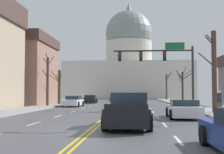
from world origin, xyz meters
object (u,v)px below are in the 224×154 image
object	(u,v)px
signal_gantry	(163,61)
pickup_truck_near_02	(129,112)
sedan_oncoming_03	(120,97)
sedan_oncoming_01	(90,99)
sedan_near_00	(133,105)
sedan_oncoming_00	(73,102)
sedan_near_01	(184,109)
sedan_oncoming_02	(116,98)
pedestrian_01	(219,101)

from	to	relation	value
signal_gantry	pickup_truck_near_02	world-z (taller)	signal_gantry
pickup_truck_near_02	sedan_oncoming_03	xyz separation A→B (m)	(-3.46, 56.85, -0.19)
sedan_oncoming_01	sedan_oncoming_03	world-z (taller)	sedan_oncoming_01
sedan_near_00	sedan_oncoming_00	world-z (taller)	sedan_oncoming_00
sedan_near_00	sedan_oncoming_00	distance (m)	11.52
sedan_near_01	sedan_oncoming_02	distance (m)	39.86
sedan_oncoming_02	sedan_oncoming_01	bearing A→B (deg)	-106.40
sedan_oncoming_00	sedan_near_01	bearing A→B (deg)	-55.77
sedan_near_01	sedan_oncoming_02	world-z (taller)	sedan_near_01
sedan_oncoming_03	sedan_near_01	bearing A→B (deg)	-82.32
sedan_near_00	pedestrian_01	xyz separation A→B (m)	(6.24, -4.50, 0.52)
sedan_near_00	sedan_near_01	bearing A→B (deg)	-62.63
signal_gantry	sedan_oncoming_00	xyz separation A→B (m)	(-10.16, 5.64, -4.21)
sedan_oncoming_01	pickup_truck_near_02	bearing A→B (deg)	-78.24
signal_gantry	sedan_oncoming_00	distance (m)	12.36
sedan_oncoming_03	signal_gantry	bearing A→B (deg)	-81.07
pickup_truck_near_02	signal_gantry	bearing A→B (deg)	78.69
pickup_truck_near_02	sedan_near_01	bearing A→B (deg)	57.34
sedan_oncoming_01	pedestrian_01	bearing A→B (deg)	-62.82
sedan_near_01	pickup_truck_near_02	size ratio (longest dim) A/B	0.86
sedan_near_01	sedan_oncoming_01	world-z (taller)	sedan_oncoming_01
sedan_oncoming_03	pedestrian_01	xyz separation A→B (m)	(9.79, -49.40, 0.54)
signal_gantry	sedan_near_01	world-z (taller)	signal_gantry
pickup_truck_near_02	sedan_oncoming_03	world-z (taller)	pickup_truck_near_02
sedan_near_01	sedan_oncoming_00	xyz separation A→B (m)	(-10.57, 15.54, 0.02)
signal_gantry	sedan_oncoming_01	bearing A→B (deg)	119.09
pickup_truck_near_02	sedan_oncoming_02	xyz separation A→B (m)	(-3.57, 44.66, -0.19)
sedan_oncoming_00	sedan_oncoming_01	xyz separation A→B (m)	(0.17, 12.30, -0.01)
sedan_near_01	sedan_oncoming_00	world-z (taller)	sedan_oncoming_00
sedan_near_00	sedan_oncoming_03	world-z (taller)	sedan_near_00
signal_gantry	pedestrian_01	bearing A→B (deg)	-67.42
sedan_oncoming_02	pedestrian_01	world-z (taller)	pedestrian_01
sedan_near_00	sedan_oncoming_01	distance (m)	22.43
sedan_near_01	sedan_oncoming_00	distance (m)	18.79
signal_gantry	sedan_oncoming_03	world-z (taller)	signal_gantry
signal_gantry	sedan_oncoming_02	bearing A→B (deg)	102.73
sedan_oncoming_02	pedestrian_01	xyz separation A→B (m)	(9.90, -37.21, 0.54)
sedan_near_00	pickup_truck_near_02	bearing A→B (deg)	-90.44
sedan_oncoming_01	sedan_oncoming_00	bearing A→B (deg)	-90.81
signal_gantry	sedan_near_00	size ratio (longest dim) A/B	1.74
sedan_near_01	pedestrian_01	bearing A→B (deg)	35.39
pickup_truck_near_02	sedan_near_00	bearing A→B (deg)	89.56
signal_gantry	sedan_oncoming_00	size ratio (longest dim) A/B	1.83
pickup_truck_near_02	sedan_oncoming_03	bearing A→B (deg)	93.48
sedan_near_00	sedan_oncoming_01	size ratio (longest dim) A/B	1.01
pickup_truck_near_02	sedan_oncoming_00	world-z (taller)	pickup_truck_near_02
sedan_oncoming_01	sedan_near_00	bearing A→B (deg)	-71.78
sedan_near_00	pedestrian_01	bearing A→B (deg)	-35.81
sedan_near_00	sedan_oncoming_03	xyz separation A→B (m)	(-3.55, 44.90, -0.02)
signal_gantry	pedestrian_01	xyz separation A→B (m)	(3.27, -7.86, -3.72)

